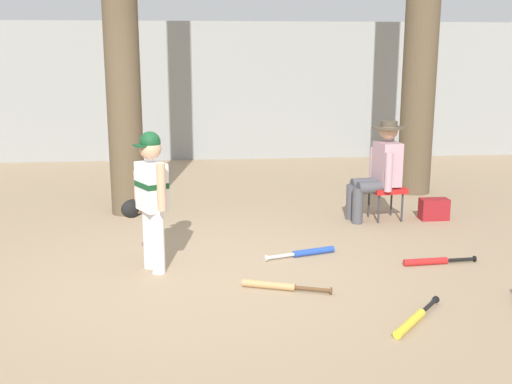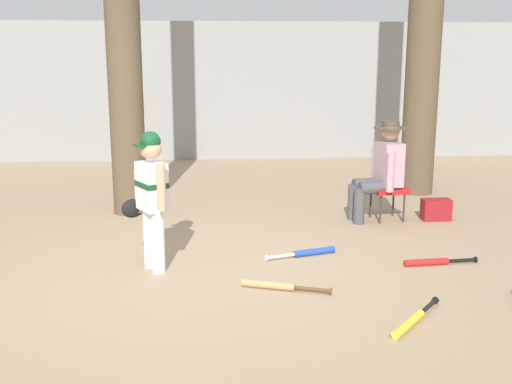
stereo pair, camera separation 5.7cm
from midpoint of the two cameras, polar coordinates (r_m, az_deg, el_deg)
name	(u,v)px [view 1 (the left image)]	position (r m, az deg, el deg)	size (l,w,h in m)	color
ground_plane	(203,275)	(5.75, -5.17, -7.59)	(60.00, 60.00, 0.00)	#9E8466
concrete_back_wall	(198,91)	(11.85, -5.51, 9.22)	(18.00, 0.36, 2.55)	gray
tree_behind_spectator	(423,18)	(9.10, 14.92, 15.26)	(0.75, 0.75, 5.69)	brown
young_ballplayer	(150,192)	(5.73, -9.99, -0.04)	(0.49, 0.53, 1.31)	white
folding_stool	(386,190)	(7.64, 11.67, 0.17)	(0.45, 0.45, 0.41)	red
seated_spectator	(379,168)	(7.54, 11.09, 2.18)	(0.67, 0.54, 1.20)	#47474C
handbag_beside_stool	(434,209)	(7.82, 15.88, -1.53)	(0.34, 0.18, 0.26)	maroon
bat_yellow_trainer	(413,320)	(4.87, 13.93, -11.41)	(0.57, 0.65, 0.07)	yellow
bat_red_barrel	(431,261)	(6.20, 15.60, -6.17)	(0.74, 0.11, 0.07)	red
bat_wood_tan	(276,286)	(5.38, 1.51, -8.62)	(0.76, 0.32, 0.07)	tan
bat_blue_youth	(308,252)	(6.25, 4.58, -5.56)	(0.74, 0.28, 0.07)	#2347AD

